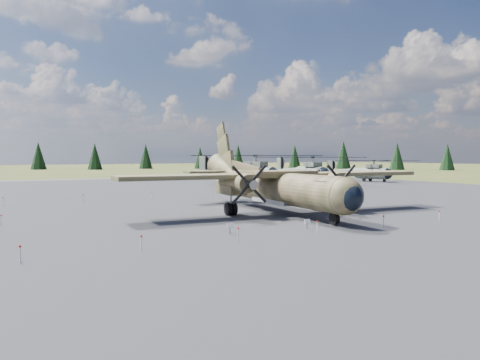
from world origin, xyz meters
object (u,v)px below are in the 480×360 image
helicopter_far (372,166)px  transport_plane (273,182)px  helicopter_mid (311,165)px  helicopter_near (253,164)px

helicopter_far → transport_plane: bearing=-159.0°
helicopter_mid → helicopter_far: 17.45m
transport_plane → helicopter_far: transport_plane is taller
transport_plane → helicopter_mid: bearing=51.6°
transport_plane → helicopter_far: bearing=40.3°
transport_plane → helicopter_near: size_ratio=1.08×
helicopter_near → helicopter_far: size_ratio=1.24×
transport_plane → helicopter_mid: 40.48m
helicopter_near → helicopter_mid: 13.01m
helicopter_near → helicopter_far: helicopter_near is taller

